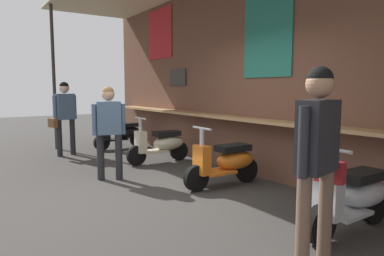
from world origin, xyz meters
The scene contains 9 objects.
ground_plane centered at (0.00, 0.00, 0.00)m, with size 34.17×34.17×0.00m, color #383533.
market_stall_facade centered at (0.01, 1.85, 2.12)m, with size 12.20×2.64×3.82m.
scooter_black centered at (-4.31, 1.08, 0.39)m, with size 0.48×1.40×0.97m.
scooter_cream centered at (-2.20, 1.08, 0.39)m, with size 0.46×1.40×0.97m.
scooter_orange centered at (-0.04, 1.08, 0.39)m, with size 0.46×1.40×0.97m.
scooter_silver centered at (2.12, 1.08, 0.39)m, with size 0.46×1.40×0.97m.
shopper_with_handbag centered at (-4.08, -0.42, 1.04)m, with size 0.40×0.66×1.70m.
shopper_browsing centered at (-1.42, -0.34, 0.96)m, with size 0.29×0.54×1.58m.
shopper_passing centered at (2.39, 0.07, 1.06)m, with size 0.37×0.67×1.72m.
Camera 1 is at (4.22, -2.39, 1.54)m, focal length 32.86 mm.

